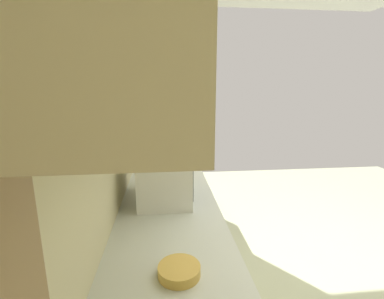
{
  "coord_description": "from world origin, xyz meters",
  "views": [
    {
      "loc": [
        -1.78,
        1.32,
        1.65
      ],
      "look_at": [
        -0.55,
        1.19,
        1.37
      ],
      "focal_mm": 24.8,
      "sensor_mm": 36.0,
      "label": 1
    }
  ],
  "objects_px": {
    "oven_range": "(167,181)",
    "microwave": "(165,175)",
    "bowl": "(179,270)",
    "kettle": "(169,154)"
  },
  "relations": [
    {
      "from": "oven_range",
      "to": "bowl",
      "type": "bearing_deg",
      "value": -179.29
    },
    {
      "from": "oven_range",
      "to": "microwave",
      "type": "bearing_deg",
      "value": 179.15
    },
    {
      "from": "kettle",
      "to": "bowl",
      "type": "bearing_deg",
      "value": 180.0
    },
    {
      "from": "oven_range",
      "to": "bowl",
      "type": "relative_size",
      "value": 6.05
    },
    {
      "from": "microwave",
      "to": "oven_range",
      "type": "bearing_deg",
      "value": -0.85
    },
    {
      "from": "oven_range",
      "to": "microwave",
      "type": "xyz_separation_m",
      "value": [
        -1.53,
        0.02,
        0.6
      ]
    },
    {
      "from": "microwave",
      "to": "bowl",
      "type": "distance_m",
      "value": 0.82
    },
    {
      "from": "oven_range",
      "to": "kettle",
      "type": "bearing_deg",
      "value": -176.91
    },
    {
      "from": "oven_range",
      "to": "bowl",
      "type": "distance_m",
      "value": 2.38
    },
    {
      "from": "oven_range",
      "to": "bowl",
      "type": "xyz_separation_m",
      "value": [
        -2.34,
        -0.03,
        0.46
      ]
    }
  ]
}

